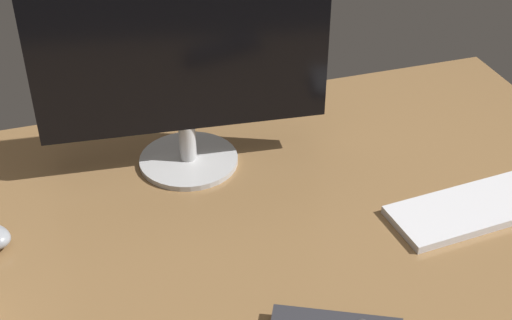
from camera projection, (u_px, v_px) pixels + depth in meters
desk at (260, 215)px, 129.37cm from camera, size 140.00×84.00×2.00cm
monitor at (181, 38)px, 126.31cm from camera, size 53.39×19.20×48.16cm
keyboard at (485, 205)px, 129.01cm from camera, size 36.55×14.82×1.48cm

